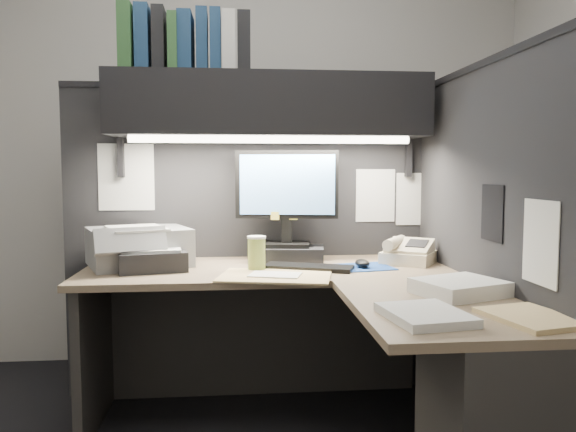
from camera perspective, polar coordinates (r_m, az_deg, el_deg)
The scene contains 20 objects.
wall_back at distance 3.54m, azimuth -4.69°, elevation 7.34°, with size 3.50×0.04×2.70m, color #BBB7B2.
partition_back at distance 3.00m, azimuth -3.89°, elevation -2.72°, with size 1.90×0.06×1.60m, color black.
partition_right at distance 2.48m, azimuth 19.25°, elevation -4.54°, with size 0.06×1.50×1.60m, color black.
desk at distance 2.22m, azimuth 7.49°, elevation -14.91°, with size 1.70×1.53×0.73m.
overhead_shelf at distance 2.81m, azimuth -1.90°, elevation 11.10°, with size 1.55×0.34×0.30m, color black.
task_light_tube at distance 2.66m, azimuth -1.69°, elevation 7.80°, with size 0.04×0.04×1.32m, color white.
monitor at distance 2.81m, azimuth -0.12°, elevation -0.14°, with size 0.51×0.28×0.55m.
keyboard at distance 2.59m, azimuth 2.09°, elevation -5.24°, with size 0.41×0.14×0.02m, color black.
mousepad at distance 2.66m, azimuth 7.74°, elevation -5.16°, with size 0.25×0.22×0.00m, color navy.
mouse at distance 2.64m, azimuth 7.55°, elevation -4.77°, with size 0.06×0.10×0.04m, color black.
telephone at distance 2.82m, azimuth 12.17°, elevation -3.74°, with size 0.23×0.24×0.09m, color beige.
coffee_cup at distance 2.55m, azimuth -3.21°, elevation -3.94°, with size 0.08×0.08×0.15m, color #A89A43.
printer at distance 2.79m, azimuth -14.91°, elevation -3.03°, with size 0.45×0.38×0.18m, color gray.
notebook_stack at distance 2.65m, azimuth -13.65°, elevation -4.38°, with size 0.30×0.25×0.09m, color black.
open_folder at distance 2.41m, azimuth -1.31°, elevation -6.13°, with size 0.47×0.31×0.01m, color tan.
paper_stack_a at distance 2.16m, azimuth 17.03°, elevation -6.96°, with size 0.29×0.24×0.06m, color white.
paper_stack_b at distance 1.79m, azimuth 13.77°, elevation -9.74°, with size 0.22×0.28×0.03m, color white.
manila_stack at distance 1.89m, azimuth 23.51°, elevation -9.43°, with size 0.22×0.28×0.02m, color tan.
binder_row at distance 2.87m, azimuth -10.35°, elevation 16.89°, with size 0.61×0.25×0.31m.
pinned_papers at distance 2.65m, azimuth 4.82°, elevation 1.82°, with size 1.76×1.31×0.51m.
Camera 1 is at (-0.05, -2.04, 1.19)m, focal length 35.00 mm.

